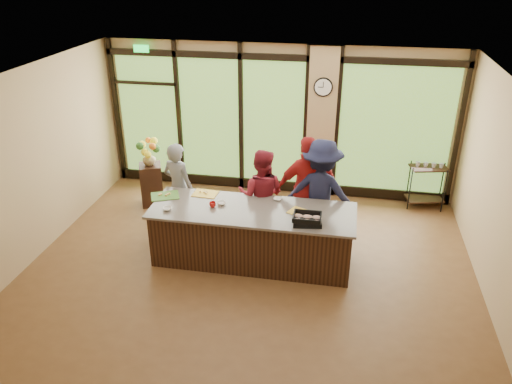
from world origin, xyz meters
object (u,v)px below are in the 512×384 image
at_px(cook_right, 321,193).
at_px(flower_stand, 152,184).
at_px(island_base, 253,236).
at_px(bar_cart, 427,181).
at_px(cook_left, 179,188).
at_px(roasting_pan, 307,221).

xyz_separation_m(cook_right, flower_stand, (-3.33, 0.82, -0.51)).
bearing_deg(island_base, bar_cart, 39.77).
height_order(cook_left, cook_right, cook_right).
bearing_deg(cook_right, flower_stand, -4.83).
height_order(island_base, roasting_pan, roasting_pan).
bearing_deg(cook_right, bar_cart, -130.02).
bearing_deg(cook_left, flower_stand, -25.04).
distance_m(island_base, cook_right, 1.36).
distance_m(cook_right, bar_cart, 2.59).
xyz_separation_m(cook_right, bar_cart, (1.94, 1.68, -0.37)).
bearing_deg(roasting_pan, island_base, 153.59).
height_order(flower_stand, bar_cart, bar_cart).
height_order(cook_right, flower_stand, cook_right).
xyz_separation_m(roasting_pan, bar_cart, (2.07, 2.73, -0.40)).
distance_m(cook_right, roasting_pan, 1.05).
bearing_deg(island_base, cook_left, 153.54).
bearing_deg(roasting_pan, bar_cart, 43.92).
relative_size(cook_left, bar_cart, 1.77).
relative_size(cook_left, roasting_pan, 3.98).
xyz_separation_m(cook_left, bar_cart, (4.39, 1.73, -0.27)).
bearing_deg(roasting_pan, cook_right, 74.04).
bearing_deg(bar_cart, cook_left, -171.81).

